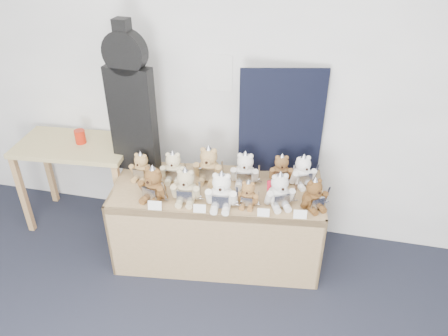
% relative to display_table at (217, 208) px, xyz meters
% --- Properties ---
extents(room_shell, '(6.00, 6.00, 6.00)m').
position_rel_display_table_xyz_m(room_shell, '(-0.11, 0.56, 0.90)').
color(room_shell, silver).
rests_on(room_shell, floor).
extents(display_table, '(1.71, 0.89, 0.68)m').
position_rel_display_table_xyz_m(display_table, '(0.00, 0.00, 0.00)').
color(display_table, olive).
rests_on(display_table, floor).
extents(side_table, '(1.02, 0.62, 0.81)m').
position_rel_display_table_xyz_m(side_table, '(-1.33, 0.25, 0.15)').
color(side_table, tan).
rests_on(side_table, floor).
extents(guitar_case, '(0.38, 0.14, 1.22)m').
position_rel_display_table_xyz_m(guitar_case, '(-0.72, 0.21, 0.74)').
color(guitar_case, black).
rests_on(guitar_case, display_table).
extents(navy_board, '(0.65, 0.16, 0.88)m').
position_rel_display_table_xyz_m(navy_board, '(0.42, 0.43, 0.59)').
color(navy_board, black).
rests_on(navy_board, display_table).
extents(red_cup, '(0.09, 0.09, 0.12)m').
position_rel_display_table_xyz_m(red_cup, '(-1.27, 0.28, 0.34)').
color(red_cup, '#B21E0B').
rests_on(red_cup, side_table).
extents(teddy_front_far_left, '(0.25, 0.22, 0.31)m').
position_rel_display_table_xyz_m(teddy_front_far_left, '(-0.44, -0.18, 0.27)').
color(teddy_front_far_left, brown).
rests_on(teddy_front_far_left, display_table).
extents(teddy_front_left, '(0.25, 0.21, 0.30)m').
position_rel_display_table_xyz_m(teddy_front_left, '(-0.20, -0.15, 0.27)').
color(teddy_front_left, tan).
rests_on(teddy_front_left, display_table).
extents(teddy_front_centre, '(0.26, 0.22, 0.32)m').
position_rel_display_table_xyz_m(teddy_front_centre, '(0.08, -0.16, 0.28)').
color(teddy_front_centre, white).
rests_on(teddy_front_centre, display_table).
extents(teddy_front_right, '(0.18, 0.15, 0.23)m').
position_rel_display_table_xyz_m(teddy_front_right, '(0.26, -0.10, 0.24)').
color(teddy_front_right, brown).
rests_on(teddy_front_right, display_table).
extents(teddy_front_far_right, '(0.25, 0.24, 0.30)m').
position_rel_display_table_xyz_m(teddy_front_far_right, '(0.48, -0.04, 0.27)').
color(teddy_front_far_right, silver).
rests_on(teddy_front_far_right, display_table).
extents(teddy_front_end, '(0.22, 0.22, 0.27)m').
position_rel_display_table_xyz_m(teddy_front_end, '(0.73, -0.02, 0.26)').
color(teddy_front_end, brown).
rests_on(teddy_front_end, display_table).
extents(teddy_back_left, '(0.23, 0.20, 0.28)m').
position_rel_display_table_xyz_m(teddy_back_left, '(-0.38, 0.10, 0.26)').
color(teddy_back_left, beige).
rests_on(teddy_back_left, display_table).
extents(teddy_back_centre_left, '(0.26, 0.21, 0.32)m').
position_rel_display_table_xyz_m(teddy_back_centre_left, '(-0.11, 0.17, 0.28)').
color(teddy_back_centre_left, tan).
rests_on(teddy_back_centre_left, display_table).
extents(teddy_back_centre_right, '(0.25, 0.21, 0.31)m').
position_rel_display_table_xyz_m(teddy_back_centre_right, '(0.18, 0.18, 0.27)').
color(teddy_back_centre_right, white).
rests_on(teddy_back_centre_right, display_table).
extents(teddy_back_right, '(0.22, 0.19, 0.26)m').
position_rel_display_table_xyz_m(teddy_back_right, '(0.46, 0.28, 0.25)').
color(teddy_back_right, brown).
rests_on(teddy_back_right, display_table).
extents(teddy_back_end, '(0.24, 0.23, 0.28)m').
position_rel_display_table_xyz_m(teddy_back_end, '(0.63, 0.27, 0.26)').
color(teddy_back_end, white).
rests_on(teddy_back_end, display_table).
extents(teddy_back_far_left, '(0.21, 0.17, 0.26)m').
position_rel_display_table_xyz_m(teddy_back_far_left, '(-0.63, 0.07, 0.25)').
color(teddy_back_far_left, '#AC8650').
rests_on(teddy_back_far_left, display_table).
extents(entry_card_a, '(0.10, 0.03, 0.07)m').
position_rel_display_table_xyz_m(entry_card_a, '(-0.38, -0.31, 0.19)').
color(entry_card_a, silver).
rests_on(entry_card_a, display_table).
extents(entry_card_b, '(0.09, 0.03, 0.06)m').
position_rel_display_table_xyz_m(entry_card_b, '(-0.06, -0.27, 0.18)').
color(entry_card_b, silver).
rests_on(entry_card_b, display_table).
extents(entry_card_c, '(0.09, 0.03, 0.06)m').
position_rel_display_table_xyz_m(entry_card_c, '(0.39, -0.21, 0.18)').
color(entry_card_c, silver).
rests_on(entry_card_c, display_table).
extents(entry_card_d, '(0.10, 0.03, 0.07)m').
position_rel_display_table_xyz_m(entry_card_d, '(0.65, -0.17, 0.18)').
color(entry_card_d, silver).
rests_on(entry_card_d, display_table).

